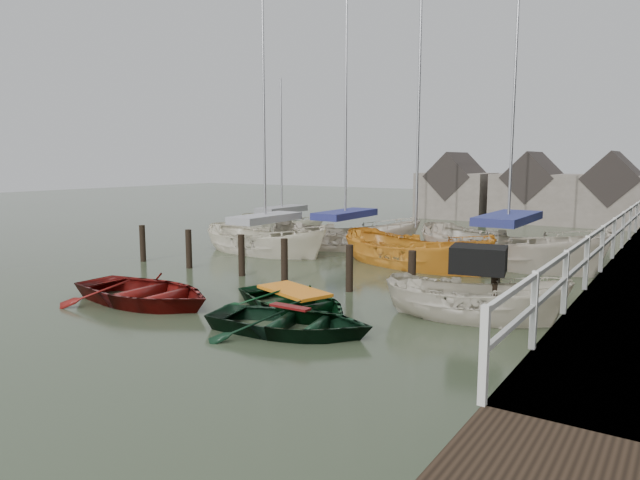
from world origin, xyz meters
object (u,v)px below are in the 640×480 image
Objects in this scene: rowboat_red at (145,304)px; motorboat at (474,315)px; sailboat_a at (266,251)px; sailboat_b at (345,247)px; rowboat_green at (294,312)px; rowboat_dkgreen at (290,333)px; sailboat_e at (282,234)px; sailboat_c at (415,265)px; sailboat_d at (506,263)px.

rowboat_red is 0.96× the size of motorboat.
sailboat_b reaches higher than sailboat_a.
rowboat_green is at bearing 179.69° from sailboat_b.
sailboat_a is at bearing 62.32° from rowboat_green.
rowboat_dkgreen is (4.86, 0.05, 0.00)m from rowboat_red.
sailboat_a is 3.64m from sailboat_b.
rowboat_red is 14.67m from sailboat_e.
sailboat_e is at bearing 34.85° from sailboat_a.
rowboat_green is at bearing 103.37° from motorboat.
motorboat reaches higher than rowboat_red.
rowboat_dkgreen is at bearing -90.19° from rowboat_red.
rowboat_red reaches higher than rowboat_dkgreen.
rowboat_red is at bearing 158.31° from sailboat_b.
sailboat_c reaches higher than motorboat.
rowboat_red is 4.86m from rowboat_dkgreen.
sailboat_b reaches higher than rowboat_red.
sailboat_b reaches higher than sailboat_e.
rowboat_green is 10.18m from sailboat_d.
motorboat is (7.96, 3.43, 0.09)m from rowboat_red.
motorboat is 11.67m from sailboat_b.
rowboat_dkgreen is 0.43× the size of sailboat_e.
sailboat_c is at bearing -107.32° from sailboat_e.
sailboat_d is (1.69, 11.30, 0.06)m from rowboat_dkgreen.
rowboat_red is at bearing 164.93° from sailboat_d.
sailboat_a is 5.89m from sailboat_e.
sailboat_a is 0.92× the size of sailboat_d.
sailboat_c is (-1.06, 9.21, 0.01)m from rowboat_dkgreen.
sailboat_b is 1.10× the size of sailboat_c.
sailboat_c is 3.46m from sailboat_d.
sailboat_b is (-4.42, 9.92, 0.07)m from rowboat_green.
rowboat_green is at bearing -134.50° from sailboat_e.
sailboat_c is (3.79, 9.27, 0.01)m from rowboat_red.
sailboat_b is (-0.52, 11.44, 0.07)m from rowboat_red.
motorboat is 0.36× the size of sailboat_d.
rowboat_green is at bearing 179.78° from sailboat_d.
rowboat_green is 0.31× the size of sailboat_b.
rowboat_dkgreen is (0.96, -1.47, 0.00)m from rowboat_green.
sailboat_c is at bearing -5.83° from rowboat_dkgreen.
sailboat_a reaches higher than sailboat_c.
sailboat_d reaches higher than rowboat_green.
sailboat_e reaches higher than rowboat_green.
sailboat_a is (-6.52, 6.95, 0.07)m from rowboat_green.
rowboat_red is 0.38× the size of sailboat_a.
sailboat_c is at bearing 142.05° from sailboat_d.
sailboat_b is 4.84m from sailboat_c.
sailboat_d is (2.76, 2.09, 0.05)m from sailboat_c.
sailboat_b is at bearing 104.21° from sailboat_d.
rowboat_red is at bearing -158.52° from sailboat_a.
sailboat_c reaches higher than rowboat_dkgreen.
motorboat is at bearing -157.68° from sailboat_b.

